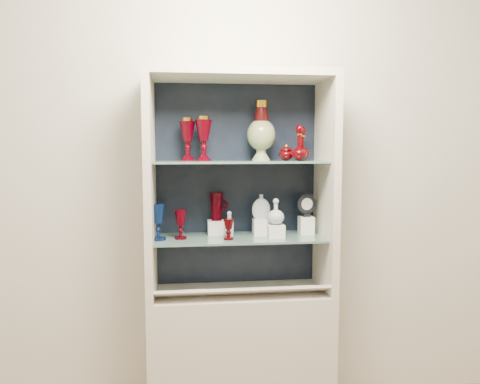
{
  "coord_description": "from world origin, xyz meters",
  "views": [
    {
      "loc": [
        -0.3,
        -0.97,
        1.55
      ],
      "look_at": [
        0.0,
        1.53,
        1.3
      ],
      "focal_mm": 35.0,
      "sensor_mm": 36.0,
      "label": 1
    }
  ],
  "objects": [
    {
      "name": "lidded_bowl",
      "position": [
        0.26,
        1.55,
        1.51
      ],
      "size": [
        0.09,
        0.09,
        0.09
      ],
      "primitive_type": null,
      "rotation": [
        0.0,
        0.0,
        -0.16
      ],
      "color": "#450003",
      "rests_on": "shelf_upper"
    },
    {
      "name": "riser_flat_flask",
      "position": [
        0.13,
        1.59,
        1.09
      ],
      "size": [
        0.09,
        0.09,
        0.09
      ],
      "primitive_type": "cube",
      "color": "silver",
      "rests_on": "shelf_lower"
    },
    {
      "name": "cameo_medallion",
      "position": [
        0.38,
        1.58,
        1.22
      ],
      "size": [
        0.12,
        0.06,
        0.13
      ],
      "primitive_type": null,
      "rotation": [
        0.0,
        0.0,
        0.2
      ],
      "color": "black",
      "rests_on": "riser_cameo_medallion"
    },
    {
      "name": "pedestal_lamp_right",
      "position": [
        -0.19,
        1.57,
        1.59
      ],
      "size": [
        0.1,
        0.1,
        0.24
      ],
      "primitive_type": null,
      "rotation": [
        0.0,
        0.0,
        -0.09
      ],
      "color": "#400008",
      "rests_on": "shelf_upper"
    },
    {
      "name": "cabinet_top_cap",
      "position": [
        0.0,
        1.53,
        1.92
      ],
      "size": [
        1.0,
        0.4,
        0.04
      ],
      "primitive_type": "cube",
      "color": "beige",
      "rests_on": "cabinet_side_left"
    },
    {
      "name": "label_card_1",
      "position": [
        -0.24,
        1.42,
        0.8
      ],
      "size": [
        0.1,
        0.06,
        0.03
      ],
      "primitive_type": "cube",
      "rotation": [
        -0.44,
        0.0,
        0.0
      ],
      "color": "white",
      "rests_on": "label_ledge"
    },
    {
      "name": "wall_back",
      "position": [
        0.0,
        1.75,
        1.4
      ],
      "size": [
        3.5,
        0.02,
        2.8
      ],
      "primitive_type": "cube",
      "color": "silver",
      "rests_on": "ground"
    },
    {
      "name": "shelf_upper",
      "position": [
        0.0,
        1.55,
        1.46
      ],
      "size": [
        0.92,
        0.34,
        0.01
      ],
      "primitive_type": "cube",
      "color": "slate",
      "rests_on": "cabinet_side_left"
    },
    {
      "name": "cabinet_side_left",
      "position": [
        -0.48,
        1.53,
        1.32
      ],
      "size": [
        0.04,
        0.4,
        1.15
      ],
      "primitive_type": "cube",
      "color": "beige",
      "rests_on": "cabinet_base"
    },
    {
      "name": "ruby_pitcher",
      "position": [
        -0.12,
        1.64,
        1.21
      ],
      "size": [
        0.12,
        0.08,
        0.16
      ],
      "primitive_type": null,
      "rotation": [
        0.0,
        0.0,
        0.0
      ],
      "color": "#400008",
      "rests_on": "riser_ruby_pitcher"
    },
    {
      "name": "riser_clear_round_decanter",
      "position": [
        0.2,
        1.51,
        1.08
      ],
      "size": [
        0.09,
        0.09,
        0.07
      ],
      "primitive_type": "cube",
      "color": "silver",
      "rests_on": "shelf_lower"
    },
    {
      "name": "clear_round_decanter",
      "position": [
        0.2,
        1.51,
        1.19
      ],
      "size": [
        0.11,
        0.11,
        0.14
      ],
      "primitive_type": null,
      "rotation": [
        0.0,
        0.0,
        -0.27
      ],
      "color": "#ABB6C5",
      "rests_on": "riser_clear_round_decanter"
    },
    {
      "name": "cabinet_back_panel",
      "position": [
        0.0,
        1.72,
        1.32
      ],
      "size": [
        0.98,
        0.02,
        1.15
      ],
      "primitive_type": "cube",
      "color": "black",
      "rests_on": "cabinet_base"
    },
    {
      "name": "clear_square_bottle",
      "position": [
        -0.05,
        1.58,
        1.12
      ],
      "size": [
        0.06,
        0.06,
        0.14
      ],
      "primitive_type": null,
      "rotation": [
        0.0,
        0.0,
        -0.16
      ],
      "color": "#ABB6C5",
      "rests_on": "shelf_lower"
    },
    {
      "name": "ruby_decanter_b",
      "position": [
        0.36,
        1.6,
        1.57
      ],
      "size": [
        0.09,
        0.09,
        0.2
      ],
      "primitive_type": null,
      "rotation": [
        0.0,
        0.0,
        -0.06
      ],
      "color": "#450003",
      "rests_on": "shelf_upper"
    },
    {
      "name": "pedestal_lamp_left",
      "position": [
        -0.28,
        1.61,
        1.59
      ],
      "size": [
        0.11,
        0.11,
        0.23
      ],
      "primitive_type": null,
      "rotation": [
        0.0,
        0.0,
        -0.36
      ],
      "color": "#400008",
      "rests_on": "shelf_upper"
    },
    {
      "name": "riser_ruby_pitcher",
      "position": [
        -0.12,
        1.64,
        1.09
      ],
      "size": [
        0.1,
        0.1,
        0.08
      ],
      "primitive_type": "cube",
      "color": "silver",
      "rests_on": "shelf_lower"
    },
    {
      "name": "riser_cameo_medallion",
      "position": [
        0.38,
        1.58,
        1.1
      ],
      "size": [
        0.08,
        0.08,
        0.1
      ],
      "primitive_type": "cube",
      "color": "silver",
      "rests_on": "shelf_lower"
    },
    {
      "name": "ruby_decanter_a",
      "position": [
        0.31,
        1.48,
        1.58
      ],
      "size": [
        0.1,
        0.1,
        0.21
      ],
      "primitive_type": null,
      "rotation": [
        0.0,
        0.0,
        -0.29
      ],
      "color": "#450003",
      "rests_on": "shelf_upper"
    },
    {
      "name": "cabinet_base",
      "position": [
        0.0,
        1.53,
        0.38
      ],
      "size": [
        1.0,
        0.4,
        0.75
      ],
      "primitive_type": "cube",
      "color": "beige",
      "rests_on": "ground"
    },
    {
      "name": "cabinet_side_right",
      "position": [
        0.48,
        1.53,
        1.32
      ],
      "size": [
        0.04,
        0.4,
        1.15
      ],
      "primitive_type": "cube",
      "color": "beige",
      "rests_on": "cabinet_base"
    },
    {
      "name": "flat_flask",
      "position": [
        0.13,
        1.59,
        1.21
      ],
      "size": [
        0.1,
        0.04,
        0.14
      ],
      "primitive_type": null,
      "rotation": [
        0.0,
        0.0,
        0.02
      ],
      "color": "silver",
      "rests_on": "riser_flat_flask"
    },
    {
      "name": "ruby_goblet_tall",
      "position": [
        -0.32,
        1.53,
        1.13
      ],
      "size": [
        0.08,
        0.08,
        0.16
      ],
      "primitive_type": null,
      "rotation": [
        0.0,
        0.0,
        -0.31
      ],
      "color": "#400008",
      "rests_on": "shelf_lower"
    },
    {
      "name": "enamel_urn",
      "position": [
        0.13,
        1.61,
        1.63
      ],
      "size": [
        0.17,
        0.17,
        0.33
      ],
      "primitive_type": null,
      "rotation": [
        0.0,
        0.0,
        0.06
      ],
      "color": "#0F4813",
      "rests_on": "shelf_upper"
    },
    {
      "name": "shelf_lower",
      "position": [
        0.0,
        1.55,
        1.04
      ],
      "size": [
        0.92,
        0.34,
        0.01
      ],
      "primitive_type": "cube",
      "color": "slate",
      "rests_on": "cabinet_side_left"
    },
    {
      "name": "label_card_0",
      "position": [
        0.33,
        1.42,
        0.8
      ],
      "size": [
        0.1,
        0.06,
        0.03
      ],
      "primitive_type": "cube",
      "rotation": [
        -0.44,
        0.0,
        0.0
      ],
      "color": "white",
      "rests_on": "label_ledge"
    },
    {
      "name": "ruby_goblet_small",
      "position": [
        -0.07,
        1.48,
        1.11
      ],
      "size": [
        0.07,
        0.07,
        0.11
      ],
      "primitive_type": null,
      "rotation": [
        0.0,
        0.0,
        -0.29
      ],
      "color": "#450003",
      "rests_on": "shelf_lower"
    },
    {
      "name": "label_ledge",
      "position": [
        0.0,
        1.42,
        0.78
      ],
      "size": [
        0.92,
        0.17,
        0.09
      ],
      "primitive_type": "cube",
      "rotation": [
        -0.44,
        0.0,
        0.0
      ],
      "color": "beige",
      "rests_on": "cabinet_base"
    },
    {
      "name": "cobalt_goblet",
      "position": [
        -0.44,
        1.52,
        1.15
      ],
      "size": [
        0.09,
        0.09,
        0.19
      ],
      "primitive_type": null,
      "rotation": [
        0.0,
        0.0,
        -0.07
      ],
      "color": "#05163D",
      "rests_on": "shelf_lower"
    }
  ]
}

